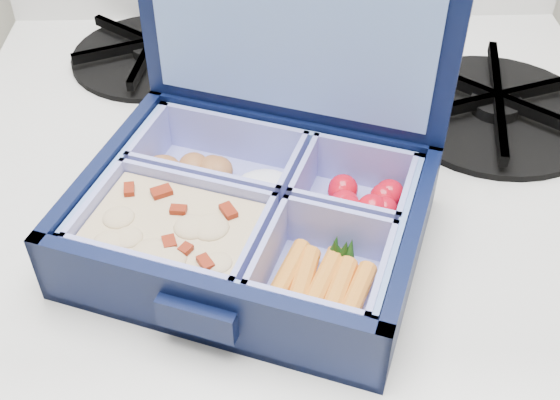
{
  "coord_description": "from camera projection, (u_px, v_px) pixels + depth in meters",
  "views": [
    {
      "loc": [
        0.42,
        1.18,
        1.32
      ],
      "look_at": [
        0.43,
        1.57,
        0.96
      ],
      "focal_mm": 45.0,
      "sensor_mm": 36.0,
      "label": 1
    }
  ],
  "objects": [
    {
      "name": "fork",
      "position": [
        290.0,
        146.0,
        0.63
      ],
      "size": [
        0.08,
        0.16,
        0.01
      ],
      "primitive_type": null,
      "rotation": [
        0.0,
        0.0,
        -0.38
      ],
      "color": "#BBBBBB",
      "rests_on": "stove"
    },
    {
      "name": "burner_grate",
      "position": [
        496.0,
        103.0,
        0.65
      ],
      "size": [
        0.25,
        0.25,
        0.03
      ],
      "primitive_type": "cylinder",
      "rotation": [
        0.0,
        0.0,
        0.33
      ],
      "color": "black",
      "rests_on": "stove"
    },
    {
      "name": "burner_grate_rear",
      "position": [
        153.0,
        50.0,
        0.73
      ],
      "size": [
        0.22,
        0.22,
        0.02
      ],
      "primitive_type": "cylinder",
      "rotation": [
        0.0,
        0.0,
        0.38
      ],
      "color": "black",
      "rests_on": "stove"
    },
    {
      "name": "bento_box",
      "position": [
        251.0,
        218.0,
        0.52
      ],
      "size": [
        0.3,
        0.27,
        0.06
      ],
      "primitive_type": null,
      "rotation": [
        0.0,
        0.0,
        -0.35
      ],
      "color": "black",
      "rests_on": "stove"
    }
  ]
}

